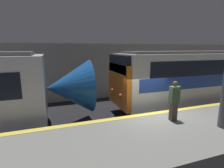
% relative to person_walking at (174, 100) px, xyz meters
% --- Properties ---
extents(ground_plane, '(120.00, 120.00, 0.00)m').
position_rel_person_walking_xyz_m(ground_plane, '(-0.28, 1.07, -1.91)').
color(ground_plane, black).
extents(platform, '(40.00, 3.52, 1.05)m').
position_rel_person_walking_xyz_m(platform, '(-0.28, -0.69, -1.39)').
color(platform, slate).
rests_on(platform, ground).
extents(station_rear_barrier, '(50.00, 0.15, 4.33)m').
position_rel_person_walking_xyz_m(station_rear_barrier, '(-0.28, 7.71, 0.25)').
color(station_rear_barrier, '#9E998E').
rests_on(station_rear_barrier, ground).
extents(person_walking, '(0.38, 0.24, 1.66)m').
position_rel_person_walking_xyz_m(person_walking, '(0.00, 0.00, 0.00)').
color(person_walking, '#473D33').
rests_on(person_walking, platform).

